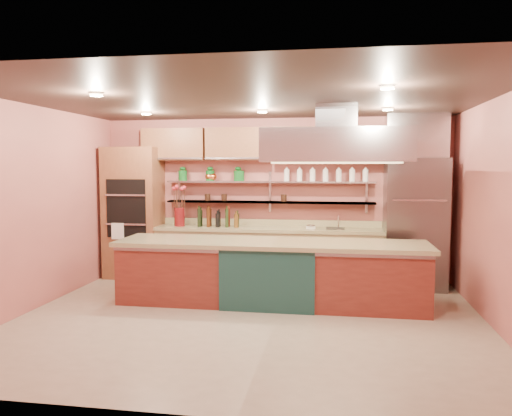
% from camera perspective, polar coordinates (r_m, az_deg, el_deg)
% --- Properties ---
extents(floor, '(6.00, 5.00, 0.02)m').
position_cam_1_polar(floor, '(6.56, -0.89, -12.76)').
color(floor, gray).
rests_on(floor, ground).
extents(ceiling, '(6.00, 5.00, 0.02)m').
position_cam_1_polar(ceiling, '(6.31, -0.93, 12.37)').
color(ceiling, black).
rests_on(ceiling, wall_back).
extents(wall_back, '(6.00, 0.04, 2.80)m').
position_cam_1_polar(wall_back, '(8.74, 1.97, 1.06)').
color(wall_back, '#AB5850').
rests_on(wall_back, floor).
extents(wall_front, '(6.00, 0.04, 2.80)m').
position_cam_1_polar(wall_front, '(3.86, -7.46, -3.69)').
color(wall_front, '#AB5850').
rests_on(wall_front, floor).
extents(wall_left, '(0.04, 5.00, 2.80)m').
position_cam_1_polar(wall_left, '(7.42, -24.37, -0.03)').
color(wall_left, '#AB5850').
rests_on(wall_left, floor).
extents(wall_right, '(0.04, 5.00, 2.80)m').
position_cam_1_polar(wall_right, '(6.47, 26.27, -0.74)').
color(wall_right, '#AB5850').
rests_on(wall_right, floor).
extents(oven_stack, '(0.95, 0.64, 2.30)m').
position_cam_1_polar(oven_stack, '(9.10, -13.79, -0.51)').
color(oven_stack, brown).
rests_on(oven_stack, floor).
extents(refrigerator, '(0.95, 0.72, 2.10)m').
position_cam_1_polar(refrigerator, '(8.44, 17.69, -1.69)').
color(refrigerator, slate).
rests_on(refrigerator, floor).
extents(back_counter, '(3.84, 0.64, 0.93)m').
position_cam_1_polar(back_counter, '(8.57, 1.37, -5.32)').
color(back_counter, tan).
rests_on(back_counter, floor).
extents(wall_shelf_lower, '(3.60, 0.26, 0.03)m').
position_cam_1_polar(wall_shelf_lower, '(8.62, 1.53, 0.67)').
color(wall_shelf_lower, '#A3A5AA').
rests_on(wall_shelf_lower, wall_back).
extents(wall_shelf_upper, '(3.60, 0.26, 0.03)m').
position_cam_1_polar(wall_shelf_upper, '(8.61, 1.54, 3.00)').
color(wall_shelf_upper, '#A3A5AA').
rests_on(wall_shelf_upper, wall_back).
extents(upper_cabinets, '(4.60, 0.36, 0.55)m').
position_cam_1_polar(upper_cabinets, '(8.56, 1.84, 7.34)').
color(upper_cabinets, brown).
rests_on(upper_cabinets, wall_back).
extents(range_hood, '(2.00, 1.00, 0.45)m').
position_cam_1_polar(range_hood, '(6.99, 9.14, 7.04)').
color(range_hood, '#A3A5AA').
rests_on(range_hood, ceiling).
extents(ceiling_downlights, '(4.00, 2.80, 0.02)m').
position_cam_1_polar(ceiling_downlights, '(6.50, -0.61, 11.88)').
color(ceiling_downlights, '#FFE5A5').
rests_on(ceiling_downlights, ceiling).
extents(island, '(4.33, 0.95, 0.90)m').
position_cam_1_polar(island, '(7.20, 1.71, -7.37)').
color(island, maroon).
rests_on(island, floor).
extents(flower_vase, '(0.18, 0.18, 0.32)m').
position_cam_1_polar(flower_vase, '(8.78, -8.74, -1.01)').
color(flower_vase, '#5A0D10').
rests_on(flower_vase, back_counter).
extents(oil_bottle_cluster, '(0.80, 0.51, 0.25)m').
position_cam_1_polar(oil_bottle_cluster, '(8.59, -4.34, -1.33)').
color(oil_bottle_cluster, black).
rests_on(oil_bottle_cluster, back_counter).
extents(kitchen_scale, '(0.18, 0.16, 0.08)m').
position_cam_1_polar(kitchen_scale, '(8.38, 6.28, -2.07)').
color(kitchen_scale, silver).
rests_on(kitchen_scale, back_counter).
extents(bar_faucet, '(0.04, 0.04, 0.22)m').
position_cam_1_polar(bar_faucet, '(8.46, 9.40, -1.56)').
color(bar_faucet, silver).
rests_on(bar_faucet, back_counter).
extents(copper_kettle, '(0.19, 0.19, 0.14)m').
position_cam_1_polar(copper_kettle, '(8.80, -5.08, 3.58)').
color(copper_kettle, orange).
rests_on(copper_kettle, wall_shelf_upper).
extents(green_canister, '(0.18, 0.18, 0.17)m').
position_cam_1_polar(green_canister, '(8.69, -1.83, 3.68)').
color(green_canister, '#104E1A').
rests_on(green_canister, wall_shelf_upper).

